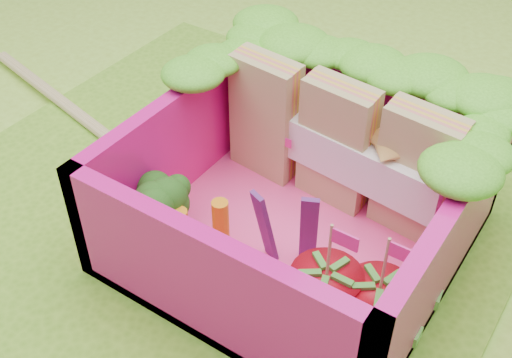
{
  "coord_description": "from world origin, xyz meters",
  "views": [
    {
      "loc": [
        1.38,
        -1.8,
        2.04
      ],
      "look_at": [
        0.22,
        -0.06,
        0.28
      ],
      "focal_mm": 45.0,
      "sensor_mm": 36.0,
      "label": 1
    }
  ],
  "objects_px": {
    "bento_box": "(300,193)",
    "sandwich_stack": "(338,144)",
    "strawberry_left": "(324,297)",
    "chopsticks": "(87,121)",
    "broccoli": "(166,203)",
    "strawberry_right": "(376,310)"
  },
  "relations": [
    {
      "from": "bento_box",
      "to": "sandwich_stack",
      "type": "xyz_separation_m",
      "value": [
        0.01,
        0.31,
        0.06
      ]
    },
    {
      "from": "strawberry_left",
      "to": "chopsticks",
      "type": "height_order",
      "value": "strawberry_left"
    },
    {
      "from": "bento_box",
      "to": "sandwich_stack",
      "type": "bearing_deg",
      "value": 88.89
    },
    {
      "from": "bento_box",
      "to": "sandwich_stack",
      "type": "distance_m",
      "value": 0.31
    },
    {
      "from": "bento_box",
      "to": "broccoli",
      "type": "height_order",
      "value": "bento_box"
    },
    {
      "from": "bento_box",
      "to": "strawberry_right",
      "type": "xyz_separation_m",
      "value": [
        0.5,
        -0.3,
        -0.09
      ]
    },
    {
      "from": "chopsticks",
      "to": "sandwich_stack",
      "type": "bearing_deg",
      "value": 7.64
    },
    {
      "from": "chopsticks",
      "to": "strawberry_left",
      "type": "bearing_deg",
      "value": -15.45
    },
    {
      "from": "strawberry_right",
      "to": "chopsticks",
      "type": "relative_size",
      "value": 0.24
    },
    {
      "from": "bento_box",
      "to": "chopsticks",
      "type": "relative_size",
      "value": 0.64
    },
    {
      "from": "sandwich_stack",
      "to": "strawberry_left",
      "type": "distance_m",
      "value": 0.75
    },
    {
      "from": "strawberry_left",
      "to": "strawberry_right",
      "type": "bearing_deg",
      "value": 17.97
    },
    {
      "from": "sandwich_stack",
      "to": "strawberry_right",
      "type": "xyz_separation_m",
      "value": [
        0.49,
        -0.61,
        -0.15
      ]
    },
    {
      "from": "broccoli",
      "to": "chopsticks",
      "type": "distance_m",
      "value": 1.07
    },
    {
      "from": "strawberry_right",
      "to": "chopsticks",
      "type": "bearing_deg",
      "value": 167.61
    },
    {
      "from": "strawberry_left",
      "to": "strawberry_right",
      "type": "distance_m",
      "value": 0.19
    },
    {
      "from": "strawberry_right",
      "to": "bento_box",
      "type": "bearing_deg",
      "value": 149.35
    },
    {
      "from": "sandwich_stack",
      "to": "strawberry_right",
      "type": "distance_m",
      "value": 0.8
    },
    {
      "from": "sandwich_stack",
      "to": "chopsticks",
      "type": "height_order",
      "value": "sandwich_stack"
    },
    {
      "from": "broccoli",
      "to": "bento_box",
      "type": "bearing_deg",
      "value": 35.79
    },
    {
      "from": "bento_box",
      "to": "strawberry_left",
      "type": "relative_size",
      "value": 2.58
    },
    {
      "from": "broccoli",
      "to": "chopsticks",
      "type": "height_order",
      "value": "broccoli"
    }
  ]
}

